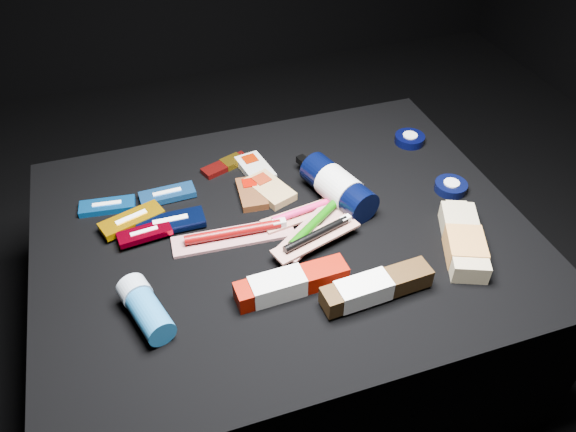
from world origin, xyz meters
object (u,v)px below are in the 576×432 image
object	(u,v)px
lotion_bottle	(338,187)
toothpaste_carton_red	(287,284)
bodywash_bottle	(463,242)
deodorant_stick	(145,308)

from	to	relation	value
lotion_bottle	toothpaste_carton_red	world-z (taller)	lotion_bottle
bodywash_bottle	toothpaste_carton_red	distance (m)	0.36
deodorant_stick	toothpaste_carton_red	bearing A→B (deg)	-21.06
lotion_bottle	bodywash_bottle	xyz separation A→B (m)	(0.17, -0.22, -0.02)
lotion_bottle	deodorant_stick	bearing A→B (deg)	-172.76
deodorant_stick	toothpaste_carton_red	distance (m)	0.25
lotion_bottle	toothpaste_carton_red	size ratio (longest dim) A/B	1.11
lotion_bottle	bodywash_bottle	bearing A→B (deg)	-67.93
deodorant_stick	bodywash_bottle	bearing A→B (deg)	-19.03
bodywash_bottle	toothpaste_carton_red	world-z (taller)	bodywash_bottle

